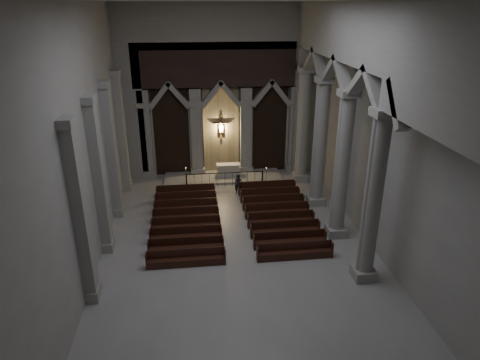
{
  "coord_description": "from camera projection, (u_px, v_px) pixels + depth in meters",
  "views": [
    {
      "loc": [
        -2.18,
        -18.45,
        11.88
      ],
      "look_at": [
        0.36,
        3.0,
        2.93
      ],
      "focal_mm": 32.0,
      "sensor_mm": 36.0,
      "label": 1
    }
  ],
  "objects": [
    {
      "name": "pews",
      "position": [
        233.0,
        219.0,
        24.79
      ],
      "size": [
        9.25,
        8.41,
        0.86
      ],
      "color": "black",
      "rests_on": "ground"
    },
    {
      "name": "sanctuary_step",
      "position": [
        223.0,
        177.0,
        31.41
      ],
      "size": [
        8.5,
        2.6,
        0.15
      ],
      "primitive_type": "cube",
      "color": "#9C9A92",
      "rests_on": "ground"
    },
    {
      "name": "right_arcade",
      "position": [
        350.0,
        94.0,
        20.53
      ],
      "size": [
        1.0,
        24.0,
        12.0
      ],
      "color": "#9C9A92",
      "rests_on": "ground"
    },
    {
      "name": "room",
      "position": [
        240.0,
        108.0,
        18.8
      ],
      "size": [
        24.0,
        24.1,
        12.0
      ],
      "color": "#9D9A95",
      "rests_on": "ground"
    },
    {
      "name": "altar",
      "position": [
        228.0,
        170.0,
        31.32
      ],
      "size": [
        1.72,
        0.69,
        0.88
      ],
      "color": "#BDB6A6",
      "rests_on": "sanctuary_step"
    },
    {
      "name": "left_pilasters",
      "position": [
        106.0,
        165.0,
        22.69
      ],
      "size": [
        0.6,
        13.0,
        8.03
      ],
      "color": "#9C9A92",
      "rests_on": "ground"
    },
    {
      "name": "candle_stand_left",
      "position": [
        186.0,
        179.0,
        30.28
      ],
      "size": [
        0.21,
        0.21,
        1.22
      ],
      "color": "#A48632",
      "rests_on": "ground"
    },
    {
      "name": "worshipper",
      "position": [
        238.0,
        184.0,
        28.55
      ],
      "size": [
        0.56,
        0.44,
        1.37
      ],
      "primitive_type": "imported",
      "rotation": [
        0.0,
        0.0,
        -0.23
      ],
      "color": "black",
      "rests_on": "ground"
    },
    {
      "name": "altar_rail",
      "position": [
        225.0,
        177.0,
        29.7
      ],
      "size": [
        5.39,
        0.09,
        1.06
      ],
      "color": "black",
      "rests_on": "ground"
    },
    {
      "name": "candle_stand_right",
      "position": [
        266.0,
        179.0,
        30.25
      ],
      "size": [
        0.21,
        0.21,
        1.25
      ],
      "color": "#A48632",
      "rests_on": "ground"
    },
    {
      "name": "sanctuary_wall",
      "position": [
        221.0,
        85.0,
        29.76
      ],
      "size": [
        14.0,
        0.77,
        12.0
      ],
      "color": "#9C9A92",
      "rests_on": "ground"
    }
  ]
}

